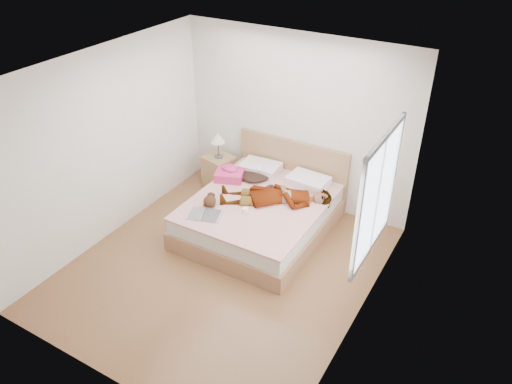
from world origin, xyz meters
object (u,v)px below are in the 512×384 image
Objects in this scene: bed at (263,211)px; towel at (229,174)px; magazine at (204,215)px; plush_toy at (210,200)px; phone at (259,168)px; nightstand at (219,169)px; coffee_mug at (245,211)px; woman at (276,193)px.

bed is 4.24× the size of towel.
magazine is 0.27m from plush_toy.
bed is at bearing -83.47° from phone.
nightstand is (-1.17, 0.65, 0.04)m from bed.
nightstand is at bearing 151.11° from bed.
bed is at bearing 90.08° from coffee_mug.
towel is 0.51× the size of nightstand.
magazine is at bearing -63.10° from nightstand.
bed reaches higher than magazine.
magazine is (-0.14, -1.22, -0.16)m from phone.
bed is 1.34m from nightstand.
bed reaches higher than woman.
coffee_mug is (0.00, -0.47, 0.28)m from bed.
bed reaches higher than phone.
plush_toy is at bearing -79.74° from woman.
coffee_mug is at bearing -44.49° from towel.
woman is 13.07× the size of coffee_mug.
bed is (-0.19, -0.05, -0.34)m from woman.
towel is at bearing 135.51° from coffee_mug.
towel is 0.71m from nightstand.
woman is at bearing 69.65° from coffee_mug.
nightstand is (-1.36, 0.60, -0.30)m from woman.
coffee_mug is at bearing -43.54° from nightstand.
towel is 0.96m from coffee_mug.
towel is at bearing 163.26° from bed.
bed is 0.54m from coffee_mug.
nightstand reaches higher than plush_toy.
phone is at bearing 32.43° from towel.
bed reaches higher than nightstand.
magazine is at bearing -124.86° from phone.
nightstand reaches higher than phone.
bed is 0.78m from towel.
towel reaches higher than coffee_mug.
coffee_mug reaches higher than magazine.
woman is at bearing 13.32° from bed.
bed is 0.81m from plush_toy.
woman reaches higher than phone.
woman is 0.75× the size of bed.
bed is 7.13× the size of plush_toy.
woman reaches higher than coffee_mug.
phone is 0.31× the size of plush_toy.
bed is 4.02× the size of magazine.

